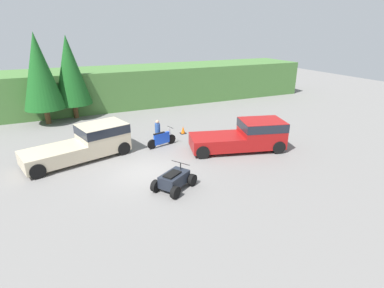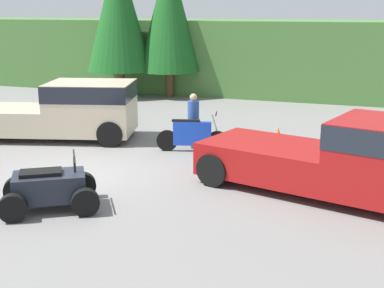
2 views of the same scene
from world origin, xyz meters
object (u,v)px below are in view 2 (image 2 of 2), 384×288
at_px(pickup_truck_red, 354,157).
at_px(quad_atv, 49,189).
at_px(traffic_cone, 278,136).
at_px(rider_person, 193,119).
at_px(dirt_bike, 192,136).
at_px(pickup_truck_second, 63,109).

height_order(pickup_truck_red, quad_atv, pickup_truck_red).
distance_m(pickup_truck_red, traffic_cone, 5.22).
xyz_separation_m(pickup_truck_red, rider_person, (-4.88, 3.16, -0.07)).
bearing_deg(dirt_bike, pickup_truck_red, -44.83).
relative_size(quad_atv, traffic_cone, 4.41).
relative_size(dirt_bike, traffic_cone, 3.83).
distance_m(rider_person, traffic_cone, 2.81).
xyz_separation_m(pickup_truck_second, dirt_bike, (4.53, -0.14, -0.50)).
height_order(quad_atv, rider_person, rider_person).
xyz_separation_m(dirt_bike, quad_atv, (-1.27, -5.51, -0.03)).
bearing_deg(pickup_truck_second, rider_person, -11.84).
xyz_separation_m(dirt_bike, rider_person, (-0.12, 0.43, 0.43)).
xyz_separation_m(pickup_truck_second, quad_atv, (3.26, -5.65, -0.53)).
xyz_separation_m(dirt_bike, traffic_cone, (2.25, 1.79, -0.23)).
height_order(pickup_truck_second, rider_person, pickup_truck_second).
distance_m(dirt_bike, quad_atv, 5.66).
bearing_deg(dirt_bike, rider_person, 90.41).
relative_size(pickup_truck_second, quad_atv, 2.60).
height_order(dirt_bike, traffic_cone, dirt_bike).
xyz_separation_m(pickup_truck_red, dirt_bike, (-4.76, 2.72, -0.50)).
bearing_deg(pickup_truck_red, dirt_bike, 165.22).
distance_m(pickup_truck_red, quad_atv, 6.67).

